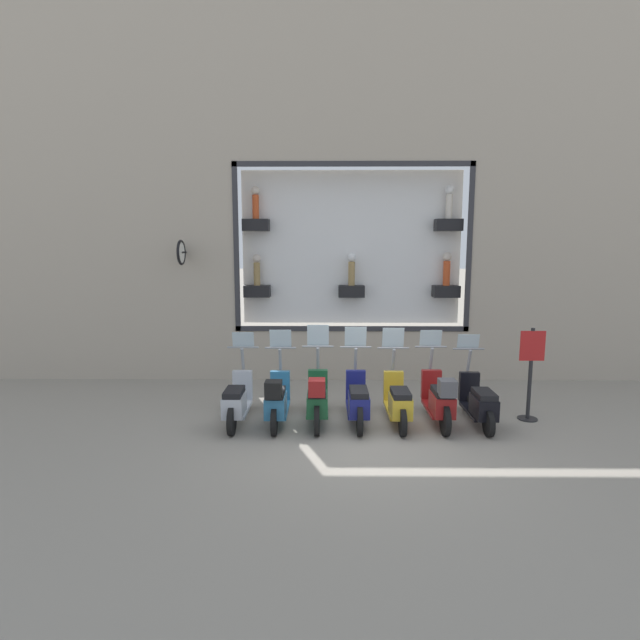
{
  "coord_description": "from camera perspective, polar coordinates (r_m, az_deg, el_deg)",
  "views": [
    {
      "loc": [
        -8.27,
        0.64,
        3.22
      ],
      "look_at": [
        1.86,
        0.74,
        1.69
      ],
      "focal_mm": 28.0,
      "sensor_mm": 36.0,
      "label": 1
    }
  ],
  "objects": [
    {
      "name": "ground_plane",
      "position": [
        8.9,
        4.77,
        -12.67
      ],
      "size": [
        120.0,
        120.0,
        0.0
      ],
      "primitive_type": "plane",
      "color": "gray"
    },
    {
      "name": "building_facade",
      "position": [
        11.98,
        3.76,
        15.65
      ],
      "size": [
        1.21,
        36.0,
        9.23
      ],
      "color": "#ADA08E",
      "rests_on": "ground_plane"
    },
    {
      "name": "scooter_black_0",
      "position": [
        9.53,
        17.71,
        -8.97
      ],
      "size": [
        1.79,
        0.61,
        1.52
      ],
      "color": "black",
      "rests_on": "ground_plane"
    },
    {
      "name": "scooter_red_1",
      "position": [
        9.28,
        13.47,
        -8.83
      ],
      "size": [
        1.81,
        0.6,
        1.6
      ],
      "color": "black",
      "rests_on": "ground_plane"
    },
    {
      "name": "scooter_yellow_2",
      "position": [
        9.21,
        8.91,
        -9.18
      ],
      "size": [
        1.8,
        0.6,
        1.64
      ],
      "color": "black",
      "rests_on": "ground_plane"
    },
    {
      "name": "scooter_navy_3",
      "position": [
        9.14,
        4.33,
        -9.18
      ],
      "size": [
        1.8,
        0.61,
        1.66
      ],
      "color": "black",
      "rests_on": "ground_plane"
    },
    {
      "name": "scooter_green_4",
      "position": [
        9.05,
        -0.31,
        -9.0
      ],
      "size": [
        1.81,
        0.6,
        1.7
      ],
      "color": "black",
      "rests_on": "ground_plane"
    },
    {
      "name": "scooter_teal_5",
      "position": [
        9.09,
        -4.96,
        -9.1
      ],
      "size": [
        1.8,
        0.6,
        1.6
      ],
      "color": "black",
      "rests_on": "ground_plane"
    },
    {
      "name": "scooter_silver_6",
      "position": [
        9.25,
        -9.46,
        -9.11
      ],
      "size": [
        1.8,
        0.61,
        1.55
      ],
      "color": "black",
      "rests_on": "ground_plane"
    },
    {
      "name": "shop_sign_post",
      "position": [
        9.98,
        22.93,
        -5.35
      ],
      "size": [
        0.36,
        0.45,
        1.73
      ],
      "color": "#232326",
      "rests_on": "ground_plane"
    }
  ]
}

